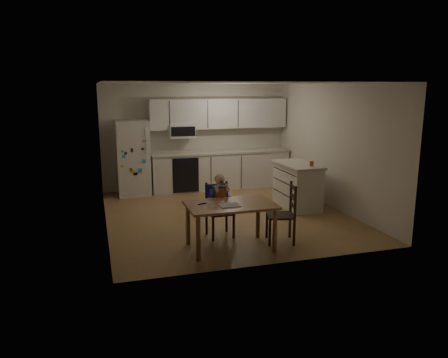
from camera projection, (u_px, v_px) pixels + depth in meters
name	position (u px, v px, depth m)	size (l,w,h in m)	color
room	(219.00, 147.00, 8.67)	(4.52, 5.01, 2.51)	olive
refrigerator	(133.00, 158.00, 9.88)	(0.72, 0.70, 1.70)	silver
kitchen_run	(219.00, 152.00, 10.54)	(3.37, 0.62, 2.15)	silver
kitchen_island	(297.00, 185.00, 8.92)	(0.65, 1.23, 0.91)	silver
red_cup	(312.00, 163.00, 8.54)	(0.08, 0.08, 0.10)	#C44623
dining_table	(230.00, 210.00, 6.59)	(1.32, 0.85, 0.71)	olive
napkin	(229.00, 205.00, 6.47)	(0.30, 0.26, 0.01)	#B6B7BC
toddler_spoon	(202.00, 204.00, 6.54)	(0.02, 0.02, 0.12)	#1B13B9
chair_booster	(219.00, 199.00, 7.16)	(0.41, 0.41, 1.04)	black
chair_side	(287.00, 209.00, 6.89)	(0.52, 0.52, 0.95)	black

